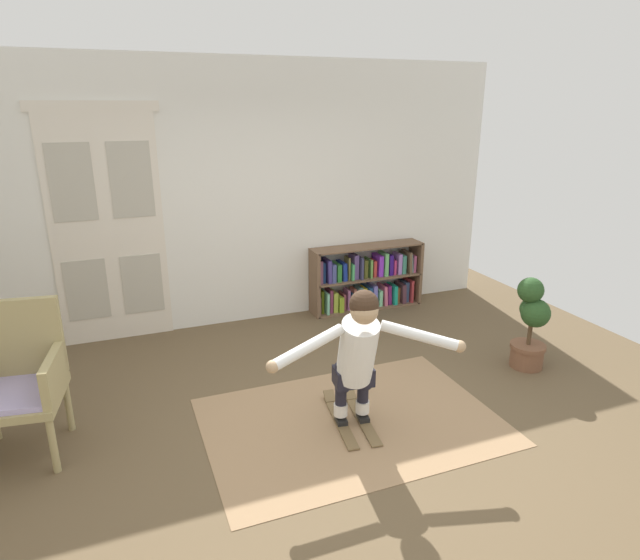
% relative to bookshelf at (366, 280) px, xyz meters
% --- Properties ---
extents(ground_plane, '(7.20, 7.20, 0.00)m').
position_rel_bookshelf_xyz_m(ground_plane, '(-1.36, -2.39, -0.36)').
color(ground_plane, brown).
extents(back_wall, '(6.00, 0.10, 2.90)m').
position_rel_bookshelf_xyz_m(back_wall, '(-1.36, 0.21, 1.09)').
color(back_wall, silver).
rests_on(back_wall, ground).
extents(double_door, '(1.22, 0.05, 2.45)m').
position_rel_bookshelf_xyz_m(double_door, '(-2.87, 0.15, 0.87)').
color(double_door, silver).
rests_on(double_door, ground).
extents(rug, '(2.30, 1.61, 0.01)m').
position_rel_bookshelf_xyz_m(rug, '(-1.22, -2.25, -0.36)').
color(rug, '#9B7A56').
rests_on(rug, ground).
extents(bookshelf, '(1.41, 0.30, 0.79)m').
position_rel_bookshelf_xyz_m(bookshelf, '(0.00, 0.00, 0.00)').
color(bookshelf, brown).
rests_on(bookshelf, ground).
extents(wicker_chair, '(0.68, 0.68, 1.10)m').
position_rel_bookshelf_xyz_m(wicker_chair, '(-3.58, -1.70, 0.22)').
color(wicker_chair, tan).
rests_on(wicker_chair, ground).
extents(potted_plant, '(0.33, 0.34, 0.90)m').
position_rel_bookshelf_xyz_m(potted_plant, '(0.75, -2.00, 0.08)').
color(potted_plant, brown).
rests_on(potted_plant, ground).
extents(skis_pair, '(0.38, 0.82, 0.07)m').
position_rel_bookshelf_xyz_m(skis_pair, '(-1.21, -2.22, -0.34)').
color(skis_pair, brown).
rests_on(skis_pair, rug).
extents(person_skier, '(1.44, 0.66, 1.12)m').
position_rel_bookshelf_xyz_m(person_skier, '(-1.24, -2.38, 0.34)').
color(person_skier, white).
rests_on(person_skier, skis_pair).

